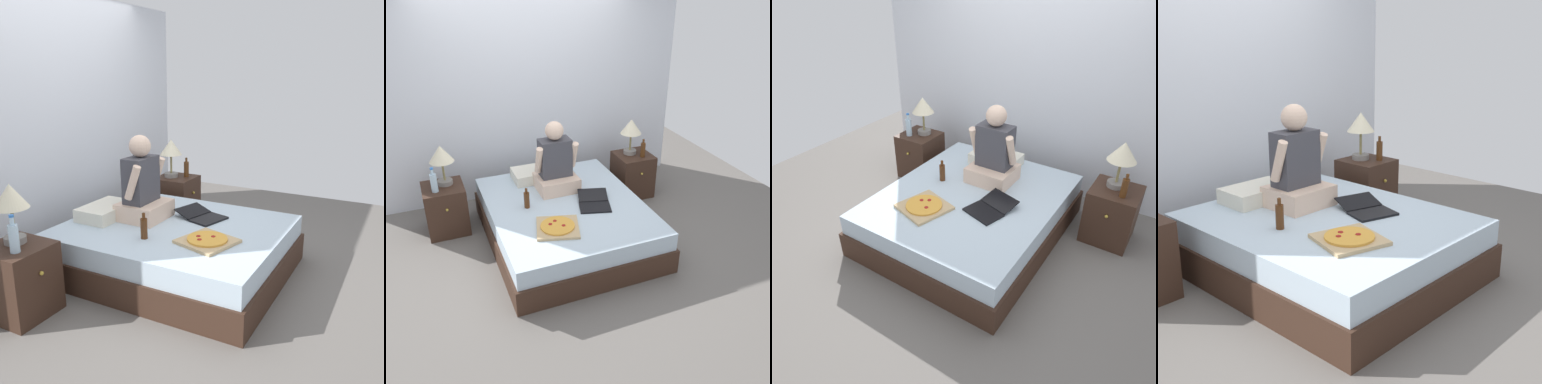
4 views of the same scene
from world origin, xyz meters
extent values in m
plane|color=#66605B|center=(0.00, 0.00, 0.00)|extent=(5.98, 5.98, 0.00)
cube|color=silver|center=(0.00, 1.33, 1.25)|extent=(3.98, 0.12, 2.50)
cube|color=#382319|center=(0.00, 0.00, 0.13)|extent=(1.61, 1.94, 0.25)
cube|color=silver|center=(0.00, 0.00, 0.35)|extent=(1.57, 1.88, 0.19)
cube|color=#382319|center=(-1.17, 0.66, 0.28)|extent=(0.44, 0.44, 0.55)
sphere|color=gold|center=(-1.17, 0.43, 0.39)|extent=(0.03, 0.03, 0.03)
cylinder|color=gray|center=(-1.13, 0.71, 0.58)|extent=(0.16, 0.16, 0.05)
cylinder|color=olive|center=(-1.13, 0.71, 0.71)|extent=(0.02, 0.02, 0.22)
cone|color=beige|center=(-1.13, 0.71, 0.91)|extent=(0.26, 0.26, 0.18)
cylinder|color=silver|center=(-1.25, 0.57, 0.65)|extent=(0.07, 0.07, 0.20)
cylinder|color=silver|center=(-1.25, 0.57, 0.78)|extent=(0.03, 0.03, 0.06)
cylinder|color=blue|center=(-1.25, 0.57, 0.82)|extent=(0.04, 0.03, 0.02)
cube|color=#382319|center=(1.17, 0.66, 0.28)|extent=(0.44, 0.44, 0.55)
sphere|color=gold|center=(1.17, 0.43, 0.39)|extent=(0.03, 0.03, 0.03)
cylinder|color=gray|center=(1.14, 0.71, 0.58)|extent=(0.16, 0.16, 0.05)
cylinder|color=olive|center=(1.14, 0.71, 0.71)|extent=(0.02, 0.02, 0.22)
cone|color=beige|center=(1.14, 0.71, 0.91)|extent=(0.26, 0.26, 0.18)
cylinder|color=#512D14|center=(1.24, 0.56, 0.64)|extent=(0.06, 0.06, 0.18)
cylinder|color=#512D14|center=(1.24, 0.56, 0.76)|extent=(0.03, 0.03, 0.05)
cube|color=silver|center=(-0.12, 0.69, 0.50)|extent=(0.52, 0.34, 0.12)
cube|color=beige|center=(0.03, 0.35, 0.52)|extent=(0.44, 0.40, 0.16)
cube|color=#3F3F47|center=(0.03, 0.38, 0.81)|extent=(0.34, 0.20, 0.42)
sphere|color=beige|center=(0.03, 0.38, 1.12)|extent=(0.20, 0.20, 0.20)
cylinder|color=beige|center=(-0.17, 0.33, 0.83)|extent=(0.07, 0.18, 0.32)
cylinder|color=beige|center=(0.23, 0.33, 0.83)|extent=(0.07, 0.18, 0.32)
cube|color=black|center=(0.25, -0.21, 0.45)|extent=(0.37, 0.30, 0.02)
cube|color=black|center=(0.31, -0.01, 0.49)|extent=(0.36, 0.28, 0.06)
cube|color=tan|center=(-0.24, -0.43, 0.45)|extent=(0.50, 0.50, 0.03)
cylinder|color=gold|center=(-0.24, -0.43, 0.47)|extent=(0.33, 0.33, 0.02)
cylinder|color=maroon|center=(-0.30, -0.39, 0.48)|extent=(0.04, 0.04, 0.00)
cylinder|color=maroon|center=(-0.19, -0.46, 0.48)|extent=(0.04, 0.04, 0.00)
cylinder|color=maroon|center=(-0.24, -0.35, 0.48)|extent=(0.04, 0.04, 0.00)
cylinder|color=#4C2811|center=(-0.40, 0.07, 0.53)|extent=(0.06, 0.06, 0.17)
cylinder|color=#4C2811|center=(-0.40, 0.07, 0.64)|extent=(0.03, 0.03, 0.05)
camera|label=1|loc=(-3.12, -1.81, 1.78)|focal=40.00mm
camera|label=2|loc=(-1.35, -3.69, 2.68)|focal=40.00mm
camera|label=3|loc=(1.60, -2.57, 2.37)|focal=35.00mm
camera|label=4|loc=(-2.57, -2.60, 1.75)|focal=50.00mm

